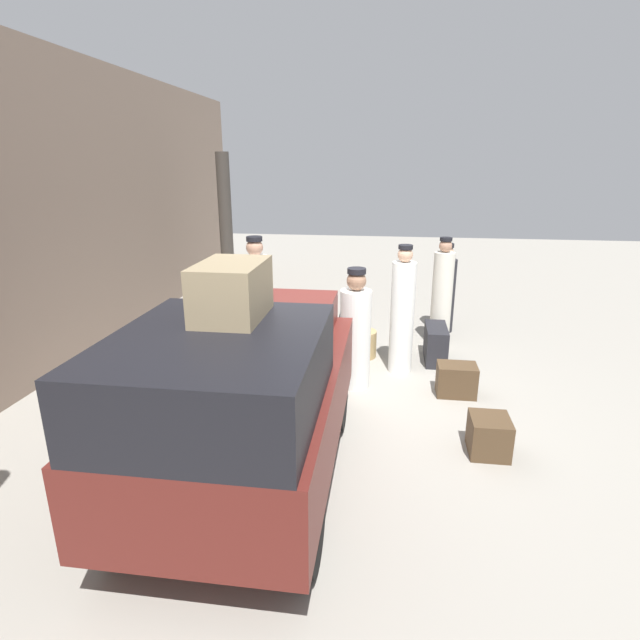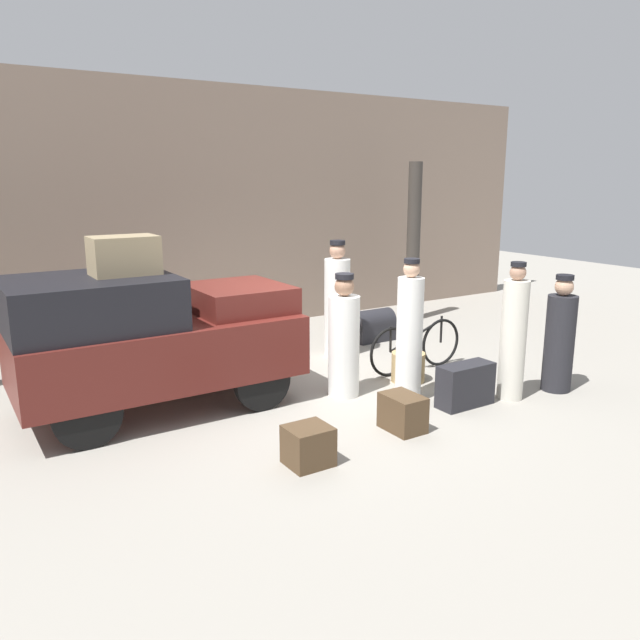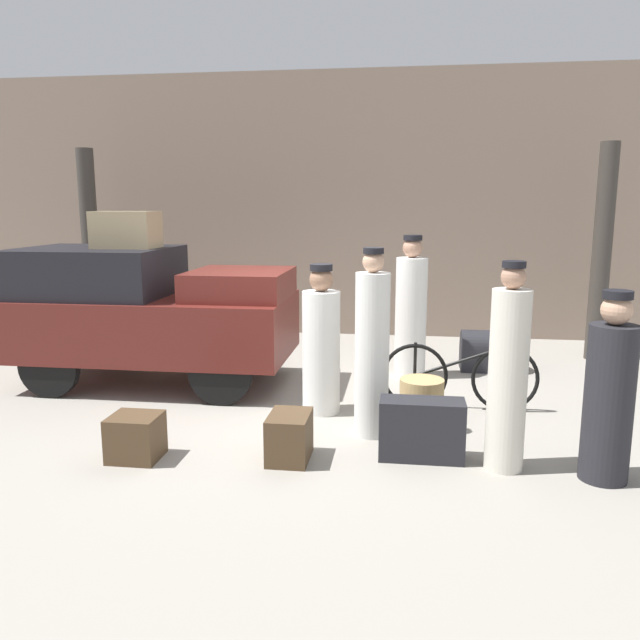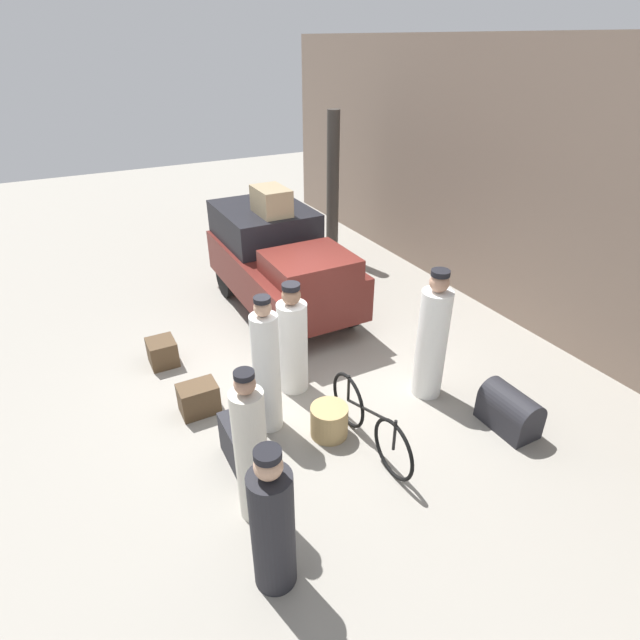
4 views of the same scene
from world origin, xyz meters
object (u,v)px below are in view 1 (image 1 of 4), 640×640
at_px(truck, 245,391).
at_px(trunk_on_truck_roof, 232,290).
at_px(trunk_large_brown, 436,344).
at_px(trunk_wicker_pale, 489,436).
at_px(porter_lifting_near_truck, 444,292).
at_px(porter_standing_middle, 355,334).
at_px(wicker_basket, 361,344).
at_px(porter_with_bicycle, 257,302).
at_px(suitcase_black_upright, 248,317).
at_px(bicycle, 344,324).
at_px(suitcase_small_leather, 456,380).
at_px(porter_carrying_trunk, 402,315).
at_px(conductor_in_dark_uniform, 442,297).

height_order(truck, trunk_on_truck_roof, trunk_on_truck_roof).
bearing_deg(trunk_large_brown, truck, 149.41).
bearing_deg(trunk_wicker_pale, porter_lifting_near_truck, 1.64).
bearing_deg(porter_standing_middle, wicker_basket, -1.44).
bearing_deg(truck, trunk_on_truck_roof, 180.00).
distance_m(porter_lifting_near_truck, porter_with_bicycle, 3.42).
xyz_separation_m(porter_with_bicycle, suitcase_black_upright, (1.08, 0.46, -0.60)).
distance_m(bicycle, porter_with_bicycle, 1.51).
height_order(trunk_large_brown, suitcase_small_leather, trunk_large_brown).
distance_m(porter_carrying_trunk, trunk_on_truck_roof, 3.65).
xyz_separation_m(truck, trunk_wicker_pale, (0.85, -2.37, -0.76)).
height_order(bicycle, suitcase_black_upright, bicycle).
relative_size(conductor_in_dark_uniform, porter_lifting_near_truck, 1.13).
distance_m(porter_with_bicycle, trunk_large_brown, 2.85).
xyz_separation_m(suitcase_small_leather, trunk_on_truck_roof, (-2.46, 2.19, 1.75)).
bearing_deg(porter_with_bicycle, conductor_in_dark_uniform, -74.63).
bearing_deg(conductor_in_dark_uniform, porter_lifting_near_truck, -8.40).
distance_m(conductor_in_dark_uniform, porter_with_bicycle, 3.01).
bearing_deg(wicker_basket, suitcase_small_leather, -132.34).
bearing_deg(porter_with_bicycle, bicycle, -67.73).
bearing_deg(porter_carrying_trunk, porter_lifting_near_truck, -21.48).
bearing_deg(porter_standing_middle, porter_lifting_near_truck, -28.69).
bearing_deg(trunk_on_truck_roof, suitcase_small_leather, -41.74).
bearing_deg(suitcase_small_leather, wicker_basket, 47.66).
bearing_deg(conductor_in_dark_uniform, bicycle, 99.20).
distance_m(truck, wicker_basket, 3.62).
bearing_deg(suitcase_black_upright, bicycle, -106.75).
bearing_deg(porter_with_bicycle, trunk_wicker_pale, -128.20).
xyz_separation_m(truck, bicycle, (3.86, -0.55, -0.58)).
height_order(porter_lifting_near_truck, suitcase_small_leather, porter_lifting_near_truck).
distance_m(wicker_basket, trunk_on_truck_roof, 4.16).
distance_m(wicker_basket, porter_lifting_near_truck, 2.08).
bearing_deg(trunk_on_truck_roof, porter_with_bicycle, 12.31).
relative_size(porter_standing_middle, conductor_in_dark_uniform, 0.91).
bearing_deg(trunk_wicker_pale, suitcase_small_leather, 7.07).
relative_size(porter_standing_middle, trunk_on_truck_roof, 2.17).
height_order(suitcase_small_leather, trunk_on_truck_roof, trunk_on_truck_roof).
xyz_separation_m(bicycle, porter_carrying_trunk, (-0.94, -0.92, 0.49)).
distance_m(truck, conductor_in_dark_uniform, 4.64).
bearing_deg(trunk_on_truck_roof, suitcase_black_upright, 14.98).
xyz_separation_m(wicker_basket, porter_lifting_near_truck, (1.47, -1.38, 0.52)).
distance_m(truck, suitcase_small_leather, 3.22).
bearing_deg(truck, porter_carrying_trunk, -26.65).
xyz_separation_m(bicycle, porter_with_bicycle, (-0.54, 1.32, 0.48)).
distance_m(porter_with_bicycle, suitcase_small_leather, 3.23).
relative_size(bicycle, trunk_large_brown, 2.28).
xyz_separation_m(porter_carrying_trunk, suitcase_black_upright, (1.48, 2.71, -0.60)).
distance_m(truck, bicycle, 3.94).
bearing_deg(trunk_on_truck_roof, truck, 0.00).
relative_size(wicker_basket, porter_with_bicycle, 0.25).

